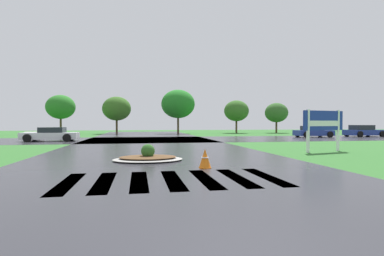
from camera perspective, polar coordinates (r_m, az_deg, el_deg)
asphalt_roadway at (r=12.75m, az=-5.95°, el=-5.96°), size 11.30×80.00×0.01m
asphalt_cross_road at (r=27.80m, az=-8.20°, el=-2.18°), size 90.00×10.17×0.01m
crosswalk_stripes at (r=8.31m, az=-3.67°, el=-9.73°), size 5.85×2.97×0.01m
estate_billboard at (r=17.58m, az=23.61°, el=0.91°), size 2.73×0.75×2.24m
median_island at (r=12.46m, az=-8.34°, el=-5.52°), size 2.83×2.07×0.68m
car_white_sedan at (r=27.85m, az=-25.15°, el=-1.14°), size 4.42×2.15×1.16m
car_blue_compact at (r=38.48m, az=29.70°, el=-0.53°), size 4.29×2.36×1.29m
car_dark_suv at (r=34.68m, az=21.95°, el=-0.67°), size 3.96×2.06×1.21m
drainage_pipe_stack at (r=31.08m, az=-27.78°, el=-1.28°), size 1.70×1.06×0.74m
traffic_cone at (r=10.34m, az=2.47°, el=-5.82°), size 0.42×0.42×0.66m
background_treeline at (r=43.78m, az=-4.86°, el=3.85°), size 35.31×7.00×6.25m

